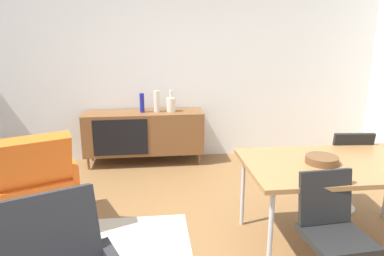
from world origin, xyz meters
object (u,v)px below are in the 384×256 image
(vase_ceramic_small, at_px, (142,103))
(wooden_bowl_on_table, at_px, (322,160))
(sideboard, at_px, (144,132))
(vase_sculptural_dark, at_px, (157,101))
(vase_cobalt, at_px, (171,104))
(dining_chair_front_left, at_px, (332,231))
(dining_chair_back_right, at_px, (344,167))
(lounge_chair_red, at_px, (35,181))
(dining_table, at_px, (342,167))

(vase_ceramic_small, xyz_separation_m, wooden_bowl_on_table, (1.47, -2.17, -0.08))
(sideboard, xyz_separation_m, vase_sculptural_dark, (0.19, 0.00, 0.42))
(sideboard, height_order, vase_cobalt, vase_cobalt)
(sideboard, height_order, dining_chair_front_left, dining_chair_front_left)
(wooden_bowl_on_table, relative_size, dining_chair_back_right, 0.30)
(sideboard, relative_size, vase_sculptural_dark, 5.59)
(vase_ceramic_small, bearing_deg, lounge_chair_red, -120.32)
(vase_cobalt, height_order, wooden_bowl_on_table, vase_cobalt)
(dining_table, relative_size, dining_chair_front_left, 1.87)
(vase_cobalt, bearing_deg, lounge_chair_red, -129.57)
(sideboard, xyz_separation_m, vase_ceramic_small, (-0.01, 0.00, 0.41))
(sideboard, height_order, dining_chair_back_right, dining_chair_back_right)
(vase_cobalt, bearing_deg, vase_ceramic_small, 180.00)
(dining_chair_back_right, bearing_deg, vase_ceramic_small, 141.22)
(dining_table, relative_size, dining_chair_back_right, 1.87)
(vase_cobalt, relative_size, lounge_chair_red, 0.30)
(vase_sculptural_dark, height_order, dining_chair_front_left, vase_sculptural_dark)
(vase_cobalt, bearing_deg, wooden_bowl_on_table, -63.50)
(vase_sculptural_dark, relative_size, dining_chair_front_left, 0.33)
(wooden_bowl_on_table, bearing_deg, vase_ceramic_small, 124.14)
(wooden_bowl_on_table, bearing_deg, dining_table, 0.90)
(sideboard, bearing_deg, dining_table, -52.75)
(wooden_bowl_on_table, bearing_deg, dining_chair_back_right, 46.62)
(vase_sculptural_dark, relative_size, dining_chair_back_right, 0.33)
(vase_sculptural_dark, xyz_separation_m, dining_table, (1.46, -2.17, -0.17))
(vase_cobalt, distance_m, vase_ceramic_small, 0.39)
(lounge_chair_red, bearing_deg, vase_cobalt, 50.43)
(vase_ceramic_small, bearing_deg, vase_sculptural_dark, 0.00)
(wooden_bowl_on_table, height_order, lounge_chair_red, lounge_chair_red)
(dining_table, xyz_separation_m, dining_chair_back_right, (0.35, 0.56, -0.23))
(vase_cobalt, bearing_deg, vase_sculptural_dark, 180.00)
(wooden_bowl_on_table, relative_size, dining_chair_front_left, 0.30)
(vase_ceramic_small, relative_size, dining_chair_back_right, 0.30)
(wooden_bowl_on_table, height_order, dining_chair_back_right, dining_chair_back_right)
(vase_sculptural_dark, bearing_deg, dining_chair_front_left, -67.91)
(sideboard, relative_size, dining_table, 1.00)
(vase_cobalt, height_order, vase_ceramic_small, vase_cobalt)
(vase_sculptural_dark, xyz_separation_m, vase_ceramic_small, (-0.20, 0.00, -0.02))
(sideboard, relative_size, vase_cobalt, 5.58)
(sideboard, bearing_deg, vase_ceramic_small, 169.76)
(vase_cobalt, xyz_separation_m, vase_ceramic_small, (-0.39, 0.00, 0.03))
(sideboard, bearing_deg, dining_chair_front_left, -64.62)
(vase_cobalt, height_order, lounge_chair_red, vase_cobalt)
(dining_table, distance_m, lounge_chair_red, 2.67)
(vase_ceramic_small, xyz_separation_m, dining_chair_back_right, (2.00, -1.61, -0.38))
(sideboard, height_order, dining_table, dining_table)
(dining_table, xyz_separation_m, lounge_chair_red, (-2.60, 0.55, -0.23))
(dining_table, bearing_deg, lounge_chair_red, 167.97)
(vase_sculptural_dark, distance_m, wooden_bowl_on_table, 2.52)
(lounge_chair_red, bearing_deg, dining_table, -12.03)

